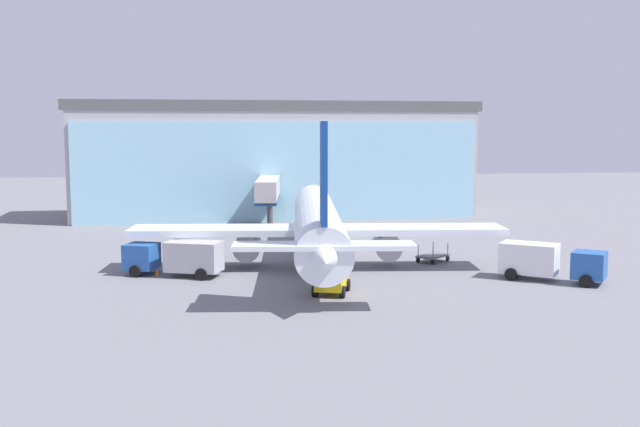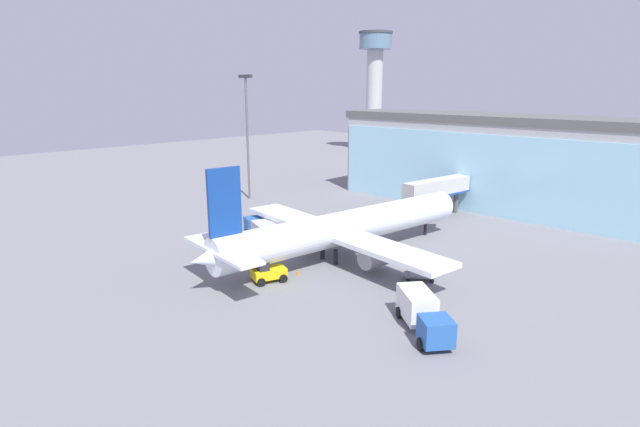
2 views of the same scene
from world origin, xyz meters
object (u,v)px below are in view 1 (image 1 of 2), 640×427
Objects in this scene: baggage_cart at (433,256)px; airplane at (317,224)px; safety_cone_wingtip at (157,272)px; safety_cone_nose at (334,280)px; jet_bridge at (268,191)px; catering_truck at (177,257)px; fuel_truck at (548,261)px; pushback_tug at (331,280)px.

airplane is at bearing 142.31° from baggage_cart.
safety_cone_wingtip is at bearing 146.79° from baggage_cart.
airplane reaches higher than safety_cone_nose.
jet_bridge is at bearing 95.40° from safety_cone_nose.
airplane reaches higher than baggage_cart.
baggage_cart is (20.64, 3.21, -0.97)m from catering_truck.
catering_truck is (-10.94, -2.70, -1.89)m from airplane.
jet_bridge is at bearing 68.14° from safety_cone_wingtip.
jet_bridge is 3.91× the size of baggage_cart.
jet_bridge reaches higher than baggage_cart.
airplane is 5.04× the size of fuel_truck.
pushback_tug reaches higher than baggage_cart.
safety_cone_wingtip is (-12.40, -2.40, -3.08)m from airplane.
safety_cone_nose is at bearing 177.52° from baggage_cart.
fuel_truck is 1.99× the size of pushback_tug.
jet_bridge is 29.66m from safety_cone_nose.
airplane is 10.48m from pushback_tug.
safety_cone_wingtip is (-28.18, 5.60, -1.19)m from fuel_truck.
airplane is 65.77× the size of safety_cone_wingtip.
baggage_cart reaches higher than safety_cone_nose.
catering_truck is 13.84× the size of safety_cone_wingtip.
jet_bridge reaches higher than safety_cone_nose.
baggage_cart reaches higher than safety_cone_wingtip.
fuel_truck is 13.06× the size of safety_cone_nose.
baggage_cart is at bearing 38.24° from safety_cone_nose.
safety_cone_nose is at bearing 179.81° from catering_truck.
pushback_tug is 6.55× the size of safety_cone_nose.
airplane is 17.80m from fuel_truck.
fuel_truck is at bearing -4.10° from safety_cone_nose.
safety_cone_wingtip is (-1.47, 0.29, -1.19)m from catering_truck.
baggage_cart is (12.17, -21.85, -3.69)m from jet_bridge.
fuel_truck reaches higher than baggage_cart.
baggage_cart is at bearing -144.56° from jet_bridge.
jet_bridge reaches higher than pushback_tug.
fuel_truck reaches higher than safety_cone_nose.
catering_truck is at bearing -11.33° from safety_cone_wingtip.
baggage_cart is at bearing 161.88° from fuel_truck.
safety_cone_nose is (11.24, -4.20, -1.19)m from catering_truck.
jet_bridge is 3.43× the size of pushback_tug.
jet_bridge is 22.52m from airplane.
baggage_cart is 5.76× the size of safety_cone_wingtip.
fuel_truck is (15.78, -8.01, -1.89)m from airplane.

